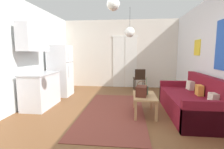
{
  "coord_description": "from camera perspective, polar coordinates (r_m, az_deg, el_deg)",
  "views": [
    {
      "loc": [
        0.4,
        -3.23,
        1.4
      ],
      "look_at": [
        -0.1,
        1.42,
        0.79
      ],
      "focal_mm": 26.47,
      "sensor_mm": 36.0,
      "label": 1
    }
  ],
  "objects": [
    {
      "name": "refrigerator",
      "position": [
        5.65,
        -17.35,
        1.26
      ],
      "size": [
        0.68,
        0.65,
        1.64
      ],
      "color": "white",
      "rests_on": "ground_plane"
    },
    {
      "name": "handbag",
      "position": [
        3.72,
        10.13,
        -5.64
      ],
      "size": [
        0.27,
        0.35,
        0.34
      ],
      "color": "#512319",
      "rests_on": "coffee_table"
    },
    {
      "name": "pendant_lamp_near",
      "position": [
        3.06,
        0.41,
        23.13
      ],
      "size": [
        0.22,
        0.22,
        0.61
      ],
      "color": "black"
    },
    {
      "name": "kitchen_counter",
      "position": [
        4.62,
        -23.89,
        -0.53
      ],
      "size": [
        0.6,
        1.09,
        2.1
      ],
      "color": "silver",
      "rests_on": "ground_plane"
    },
    {
      "name": "pendant_lamp_far",
      "position": [
        5.04,
        6.14,
        14.38
      ],
      "size": [
        0.29,
        0.29,
        0.85
      ],
      "color": "black"
    },
    {
      "name": "bamboo_vase",
      "position": [
        3.89,
        11.79,
        -5.4
      ],
      "size": [
        0.09,
        0.09,
        0.41
      ],
      "color": "#47704C",
      "rests_on": "coffee_table"
    },
    {
      "name": "couch",
      "position": [
        4.21,
        26.03,
        -8.67
      ],
      "size": [
        0.92,
        2.08,
        0.89
      ],
      "color": "maroon",
      "rests_on": "ground_plane"
    },
    {
      "name": "ground_plane",
      "position": [
        3.56,
        -0.92,
        -16.55
      ],
      "size": [
        5.12,
        7.68,
        0.1
      ],
      "primitive_type": "cube",
      "color": "brown"
    },
    {
      "name": "area_rug",
      "position": [
        4.07,
        0.46,
        -12.58
      ],
      "size": [
        1.44,
        3.02,
        0.01
      ],
      "primitive_type": "cube",
      "color": "brown",
      "rests_on": "ground_plane"
    },
    {
      "name": "coffee_table",
      "position": [
        3.87,
        11.14,
        -7.88
      ],
      "size": [
        0.5,
        0.89,
        0.45
      ],
      "color": "tan",
      "rests_on": "ground_plane"
    },
    {
      "name": "wall_left",
      "position": [
        4.21,
        -34.08,
        5.66
      ],
      "size": [
        0.12,
        7.28,
        2.72
      ],
      "color": "silver",
      "rests_on": "ground_plane"
    },
    {
      "name": "wall_back",
      "position": [
        6.83,
        2.81,
        7.01
      ],
      "size": [
        4.72,
        0.13,
        2.72
      ],
      "color": "silver",
      "rests_on": "ground_plane"
    },
    {
      "name": "accent_chair",
      "position": [
        6.27,
        9.47,
        -1.16
      ],
      "size": [
        0.46,
        0.44,
        0.81
      ],
      "rotation": [
        0.0,
        0.0,
        3.25
      ],
      "color": "black",
      "rests_on": "ground_plane"
    }
  ]
}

